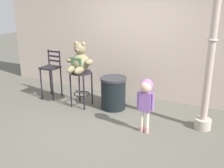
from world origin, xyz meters
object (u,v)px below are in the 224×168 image
Objects in this scene: lamppost at (209,71)px; trash_bin at (113,93)px; bar_chair_empty at (51,71)px; teddy_bear at (80,61)px; child_walking at (146,94)px; bar_stool_with_teddy at (81,81)px.

trash_bin is at bearing 176.85° from lamppost.
teddy_bear is at bearing -9.89° from bar_chair_empty.
child_walking is 2.55m from bar_chair_empty.
bar_stool_with_teddy is at bearing -178.08° from lamppost.
teddy_bear is 1.69m from child_walking.
child_walking is at bearing -14.11° from bar_chair_empty.
bar_stool_with_teddy is 0.81× the size of child_walking.
bar_chair_empty is (-2.48, 0.62, -0.05)m from child_walking.
child_walking reaches higher than bar_stool_with_teddy.
lamppost reaches higher than trash_bin.
child_walking is 0.87× the size of bar_chair_empty.
trash_bin is 0.25× the size of lamppost.
trash_bin is 1.95m from lamppost.
child_walking is at bearing -16.38° from teddy_bear.
bar_chair_empty is (-0.88, 0.12, 0.09)m from bar_stool_with_teddy.
trash_bin is 0.61× the size of bar_chair_empty.
teddy_bear is at bearing -162.13° from trash_bin.
child_walking is (1.59, -0.50, 0.13)m from bar_stool_with_teddy.
bar_stool_with_teddy is 0.72m from trash_bin.
bar_stool_with_teddy is 1.14× the size of trash_bin.
bar_chair_empty reaches higher than trash_bin.
lamppost is at bearing 1.92° from bar_stool_with_teddy.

